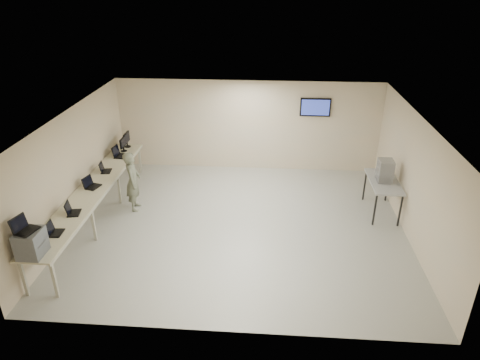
# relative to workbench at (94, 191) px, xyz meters

# --- Properties ---
(room) EXTENTS (8.01, 7.01, 2.81)m
(room) POSITION_rel_workbench_xyz_m (3.62, 0.06, 0.58)
(room) COLOR beige
(room) RESTS_ON ground
(workbench) EXTENTS (0.76, 6.00, 0.90)m
(workbench) POSITION_rel_workbench_xyz_m (0.00, 0.00, 0.00)
(workbench) COLOR beige
(workbench) RESTS_ON ground
(equipment_box) EXTENTS (0.43, 0.49, 0.51)m
(equipment_box) POSITION_rel_workbench_xyz_m (-0.06, -2.75, 0.33)
(equipment_box) COLOR slate
(equipment_box) RESTS_ON workbench
(laptop_on_box) EXTENTS (0.41, 0.44, 0.30)m
(laptop_on_box) POSITION_rel_workbench_xyz_m (-0.12, -2.75, 0.66)
(laptop_on_box) COLOR black
(laptop_on_box) RESTS_ON equipment_box
(laptop_0) EXTENTS (0.29, 0.34, 0.26)m
(laptop_0) POSITION_rel_workbench_xyz_m (-0.02, -2.03, 0.14)
(laptop_0) COLOR black
(laptop_0) RESTS_ON workbench
(laptop_1) EXTENTS (0.34, 0.38, 0.27)m
(laptop_1) POSITION_rel_workbench_xyz_m (0.00, -1.23, 0.14)
(laptop_1) COLOR black
(laptop_1) RESTS_ON workbench
(laptop_2) EXTENTS (0.38, 0.42, 0.28)m
(laptop_2) POSITION_rel_workbench_xyz_m (-0.07, 0.04, 0.15)
(laptop_2) COLOR black
(laptop_2) RESTS_ON workbench
(laptop_3) EXTENTS (0.31, 0.36, 0.26)m
(laptop_3) POSITION_rel_workbench_xyz_m (-0.07, 0.96, 0.14)
(laptop_3) COLOR black
(laptop_3) RESTS_ON workbench
(laptop_4) EXTENTS (0.37, 0.43, 0.31)m
(laptop_4) POSITION_rel_workbench_xyz_m (-0.02, 2.00, 0.15)
(laptop_4) COLOR black
(laptop_4) RESTS_ON workbench
(monitor_near) EXTENTS (0.19, 0.42, 0.41)m
(monitor_near) POSITION_rel_workbench_xyz_m (-0.01, 2.40, 0.32)
(monitor_near) COLOR black
(monitor_near) RESTS_ON workbench
(monitor_far) EXTENTS (0.20, 0.45, 0.44)m
(monitor_far) POSITION_rel_workbench_xyz_m (-0.01, 2.75, 0.34)
(monitor_far) COLOR black
(monitor_far) RESTS_ON workbench
(soldier) EXTENTS (0.47, 0.63, 1.60)m
(soldier) POSITION_rel_workbench_xyz_m (0.79, 0.64, -0.03)
(soldier) COLOR #505B42
(soldier) RESTS_ON ground
(side_table) EXTENTS (0.71, 1.52, 0.91)m
(side_table) POSITION_rel_workbench_xyz_m (7.19, 0.92, 0.01)
(side_table) COLOR #9D9D9D
(side_table) RESTS_ON ground
(storage_bins) EXTENTS (0.36, 0.40, 0.56)m
(storage_bins) POSITION_rel_workbench_xyz_m (7.17, 0.92, 0.37)
(storage_bins) COLOR gray
(storage_bins) RESTS_ON side_table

